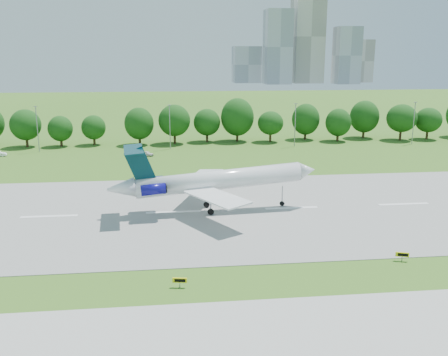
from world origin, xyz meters
TOP-DOWN VIEW (x-y plane):
  - ground at (0.00, 0.00)m, footprint 600.00×600.00m
  - runway at (0.00, 25.00)m, footprint 400.00×45.00m
  - taxiway at (0.00, -18.00)m, footprint 400.00×23.00m
  - tree_line at (0.00, 92.00)m, footprint 288.40×8.40m
  - light_poles at (-2.50, 82.00)m, footprint 175.90×0.25m
  - skyline at (100.16, 390.61)m, footprint 127.00×52.00m
  - airliner at (-14.08, 24.84)m, footprint 35.10×25.42m
  - taxi_sign_left at (-19.68, -2.50)m, footprint 1.66×0.47m
  - taxi_sign_centre at (8.54, 1.71)m, footprint 1.63×0.70m
  - service_vehicle_b at (-26.19, 73.05)m, footprint 3.95×2.94m

SIDE VIEW (x-z plane):
  - ground at x=0.00m, z-range 0.00..0.00m
  - runway at x=0.00m, z-range 0.00..0.08m
  - taxiway at x=0.00m, z-range 0.00..0.08m
  - service_vehicle_b at x=-26.19m, z-range 0.00..1.25m
  - taxi_sign_left at x=-19.68m, z-range 0.28..1.44m
  - taxi_sign_centre at x=8.54m, z-range 0.28..1.44m
  - airliner at x=-14.08m, z-range -0.33..11.10m
  - tree_line at x=0.00m, z-range 0.99..11.39m
  - light_poles at x=-2.50m, z-range 0.24..12.43m
  - skyline at x=100.16m, z-range -9.54..70.46m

